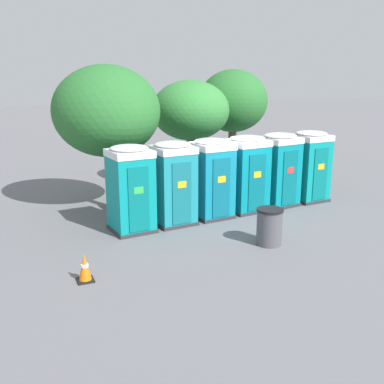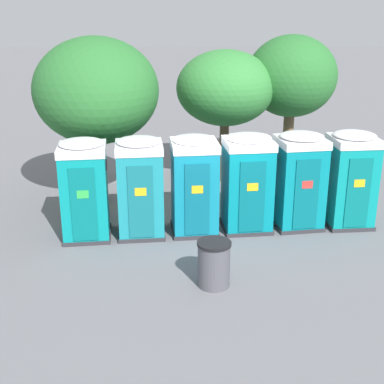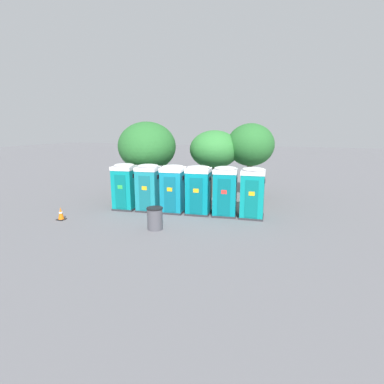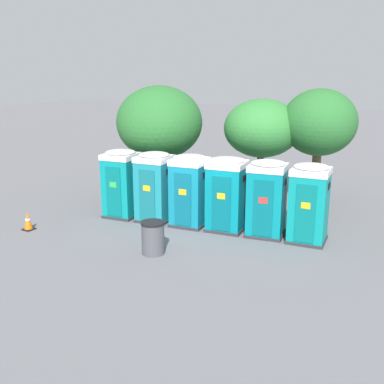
{
  "view_description": "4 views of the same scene",
  "coord_description": "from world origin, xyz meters",
  "px_view_note": "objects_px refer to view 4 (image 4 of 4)",
  "views": [
    {
      "loc": [
        -6.81,
        -12.81,
        4.41
      ],
      "look_at": [
        -1.37,
        -0.41,
        0.91
      ],
      "focal_mm": 42.0,
      "sensor_mm": 36.0,
      "label": 1
    },
    {
      "loc": [
        -1.01,
        -13.19,
        5.66
      ],
      "look_at": [
        -0.72,
        -0.34,
        1.08
      ],
      "focal_mm": 50.0,
      "sensor_mm": 36.0,
      "label": 2
    },
    {
      "loc": [
        5.45,
        -14.61,
        4.43
      ],
      "look_at": [
        0.37,
        -0.23,
        1.14
      ],
      "focal_mm": 28.0,
      "sensor_mm": 36.0,
      "label": 3
    },
    {
      "loc": [
        6.71,
        -13.7,
        5.21
      ],
      "look_at": [
        -0.56,
        -0.33,
        1.22
      ],
      "focal_mm": 42.0,
      "sensor_mm": 36.0,
      "label": 4
    }
  ],
  "objects_px": {
    "trash_can": "(153,238)",
    "portapotty_3": "(227,194)",
    "portapotty_2": "(189,190)",
    "portapotty_1": "(155,186)",
    "street_tree_1": "(262,129)",
    "portapotty_4": "(267,198)",
    "portapotty_0": "(122,183)",
    "street_tree_0": "(160,123)",
    "portapotty_5": "(309,203)",
    "traffic_cone": "(28,221)",
    "street_tree_2": "(319,123)"
  },
  "relations": [
    {
      "from": "portapotty_4",
      "to": "street_tree_0",
      "type": "xyz_separation_m",
      "value": [
        -5.45,
        2.06,
        2.0
      ]
    },
    {
      "from": "street_tree_0",
      "to": "street_tree_2",
      "type": "distance_m",
      "value": 6.42
    },
    {
      "from": "portapotty_1",
      "to": "portapotty_3",
      "type": "bearing_deg",
      "value": 6.12
    },
    {
      "from": "trash_can",
      "to": "portapotty_3",
      "type": "bearing_deg",
      "value": 71.01
    },
    {
      "from": "portapotty_5",
      "to": "trash_can",
      "type": "bearing_deg",
      "value": -139.4
    },
    {
      "from": "trash_can",
      "to": "portapotty_2",
      "type": "bearing_deg",
      "value": 96.6
    },
    {
      "from": "portapotty_0",
      "to": "portapotty_1",
      "type": "xyz_separation_m",
      "value": [
        1.37,
        0.15,
        -0.0
      ]
    },
    {
      "from": "portapotty_0",
      "to": "trash_can",
      "type": "bearing_deg",
      "value": -39.92
    },
    {
      "from": "portapotty_1",
      "to": "street_tree_0",
      "type": "relative_size",
      "value": 0.53
    },
    {
      "from": "portapotty_0",
      "to": "portapotty_4",
      "type": "height_order",
      "value": "same"
    },
    {
      "from": "portapotty_0",
      "to": "traffic_cone",
      "type": "distance_m",
      "value": 3.56
    },
    {
      "from": "street_tree_0",
      "to": "traffic_cone",
      "type": "bearing_deg",
      "value": -109.31
    },
    {
      "from": "portapotty_1",
      "to": "portapotty_5",
      "type": "distance_m",
      "value": 5.51
    },
    {
      "from": "street_tree_1",
      "to": "traffic_cone",
      "type": "xyz_separation_m",
      "value": [
        -5.73,
        -7.32,
        -2.76
      ]
    },
    {
      "from": "portapotty_4",
      "to": "portapotty_2",
      "type": "bearing_deg",
      "value": -173.62
    },
    {
      "from": "portapotty_5",
      "to": "trash_can",
      "type": "relative_size",
      "value": 2.55
    },
    {
      "from": "portapotty_0",
      "to": "street_tree_2",
      "type": "xyz_separation_m",
      "value": [
        6.02,
        4.95,
        2.07
      ]
    },
    {
      "from": "portapotty_3",
      "to": "street_tree_1",
      "type": "distance_m",
      "value": 4.41
    },
    {
      "from": "portapotty_3",
      "to": "portapotty_1",
      "type": "bearing_deg",
      "value": -173.88
    },
    {
      "from": "portapotty_2",
      "to": "street_tree_1",
      "type": "distance_m",
      "value": 4.67
    },
    {
      "from": "portapotty_2",
      "to": "portapotty_4",
      "type": "bearing_deg",
      "value": 6.38
    },
    {
      "from": "portapotty_3",
      "to": "street_tree_0",
      "type": "xyz_separation_m",
      "value": [
        -4.08,
        2.21,
        2.0
      ]
    },
    {
      "from": "portapotty_0",
      "to": "portapotty_2",
      "type": "relative_size",
      "value": 1.0
    },
    {
      "from": "portapotty_0",
      "to": "street_tree_0",
      "type": "relative_size",
      "value": 0.53
    },
    {
      "from": "street_tree_0",
      "to": "street_tree_1",
      "type": "distance_m",
      "value": 4.22
    },
    {
      "from": "portapotty_4",
      "to": "trash_can",
      "type": "relative_size",
      "value": 2.55
    },
    {
      "from": "street_tree_1",
      "to": "portapotty_5",
      "type": "bearing_deg",
      "value": -51.44
    },
    {
      "from": "portapotty_2",
      "to": "portapotty_0",
      "type": "bearing_deg",
      "value": -173.92
    },
    {
      "from": "portapotty_5",
      "to": "portapotty_0",
      "type": "bearing_deg",
      "value": -174.39
    },
    {
      "from": "portapotty_0",
      "to": "portapotty_2",
      "type": "bearing_deg",
      "value": 6.08
    },
    {
      "from": "portapotty_5",
      "to": "street_tree_0",
      "type": "bearing_deg",
      "value": 163.78
    },
    {
      "from": "trash_can",
      "to": "street_tree_0",
      "type": "bearing_deg",
      "value": 120.23
    },
    {
      "from": "street_tree_1",
      "to": "street_tree_0",
      "type": "bearing_deg",
      "value": -154.54
    },
    {
      "from": "portapotty_5",
      "to": "trash_can",
      "type": "xyz_separation_m",
      "value": [
        -3.78,
        -3.24,
        -0.78
      ]
    },
    {
      "from": "portapotty_0",
      "to": "portapotty_5",
      "type": "relative_size",
      "value": 1.0
    },
    {
      "from": "portapotty_3",
      "to": "traffic_cone",
      "type": "relative_size",
      "value": 3.97
    },
    {
      "from": "trash_can",
      "to": "traffic_cone",
      "type": "relative_size",
      "value": 1.56
    },
    {
      "from": "portapotty_0",
      "to": "street_tree_2",
      "type": "height_order",
      "value": "street_tree_2"
    },
    {
      "from": "portapotty_5",
      "to": "portapotty_3",
      "type": "bearing_deg",
      "value": -175.29
    },
    {
      "from": "street_tree_2",
      "to": "portapotty_2",
      "type": "bearing_deg",
      "value": -125.15
    },
    {
      "from": "street_tree_0",
      "to": "portapotty_1",
      "type": "bearing_deg",
      "value": -61.76
    },
    {
      "from": "portapotty_1",
      "to": "street_tree_1",
      "type": "distance_m",
      "value": 5.28
    },
    {
      "from": "street_tree_1",
      "to": "traffic_cone",
      "type": "height_order",
      "value": "street_tree_1"
    },
    {
      "from": "portapotty_3",
      "to": "portapotty_5",
      "type": "bearing_deg",
      "value": 4.71
    },
    {
      "from": "traffic_cone",
      "to": "street_tree_1",
      "type": "bearing_deg",
      "value": 51.93
    },
    {
      "from": "street_tree_0",
      "to": "trash_can",
      "type": "distance_m",
      "value": 6.66
    },
    {
      "from": "portapotty_3",
      "to": "portapotty_5",
      "type": "xyz_separation_m",
      "value": [
        2.74,
        0.23,
        0.0
      ]
    },
    {
      "from": "portapotty_5",
      "to": "traffic_cone",
      "type": "height_order",
      "value": "portapotty_5"
    },
    {
      "from": "portapotty_5",
      "to": "traffic_cone",
      "type": "relative_size",
      "value": 3.97
    },
    {
      "from": "portapotty_2",
      "to": "portapotty_1",
      "type": "bearing_deg",
      "value": -174.24
    }
  ]
}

